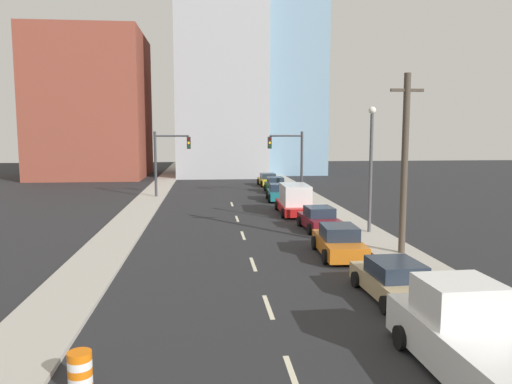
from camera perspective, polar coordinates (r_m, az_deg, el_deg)
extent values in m
cube|color=#ADA89E|center=(51.28, -11.36, 0.08)|extent=(2.55, 97.15, 0.15)
cube|color=#ADA89E|center=(51.85, 4.67, 0.27)|extent=(2.55, 97.15, 0.15)
cube|color=beige|center=(13.10, 4.28, -20.38)|extent=(0.16, 2.40, 0.01)
cube|color=beige|center=(17.67, 1.40, -12.97)|extent=(0.16, 2.40, 0.01)
cube|color=beige|center=(23.01, -0.33, -8.24)|extent=(0.16, 2.40, 0.01)
cube|color=beige|center=(29.23, -1.50, -4.98)|extent=(0.16, 2.40, 0.01)
cube|color=beige|center=(34.80, -2.18, -3.07)|extent=(0.16, 2.40, 0.01)
cube|color=beige|center=(41.81, -2.77, -1.40)|extent=(0.16, 2.40, 0.01)
cube|color=brown|center=(71.27, -18.19, 9.31)|extent=(14.00, 16.00, 18.94)
cube|color=#A8A8AD|center=(74.19, -4.13, 14.18)|extent=(12.00, 20.00, 30.97)
cube|color=#7A9EB7|center=(78.85, 1.91, 14.12)|extent=(13.00, 20.00, 31.98)
cylinder|color=#38383D|center=(46.38, -11.41, 3.05)|extent=(0.24, 0.24, 6.06)
cylinder|color=#38383D|center=(46.16, -9.60, 6.34)|extent=(3.04, 0.16, 0.16)
cube|color=black|center=(46.09, -7.69, 5.59)|extent=(0.34, 0.32, 1.10)
cylinder|color=#4C0C0C|center=(45.91, -7.71, 6.01)|extent=(0.22, 0.04, 0.22)
cylinder|color=yellow|center=(45.92, -7.70, 5.59)|extent=(0.22, 0.04, 0.22)
cylinder|color=#0C3F14|center=(45.93, -7.69, 5.16)|extent=(0.22, 0.04, 0.22)
cylinder|color=#38383D|center=(46.99, 5.25, 3.20)|extent=(0.24, 0.24, 6.06)
cylinder|color=#38383D|center=(46.63, 3.44, 6.43)|extent=(3.04, 0.16, 0.16)
cube|color=black|center=(46.43, 1.57, 5.66)|extent=(0.34, 0.32, 1.10)
cylinder|color=#4C0C0C|center=(46.25, 1.60, 6.08)|extent=(0.22, 0.04, 0.22)
cylinder|color=yellow|center=(46.26, 1.60, 5.65)|extent=(0.22, 0.04, 0.22)
cylinder|color=#0C3F14|center=(46.27, 1.60, 5.23)|extent=(0.22, 0.04, 0.22)
cylinder|color=#473D33|center=(24.93, 16.60, 2.85)|extent=(0.32, 0.32, 8.76)
cube|color=#473D33|center=(24.95, 16.89, 11.07)|extent=(1.60, 0.14, 0.14)
cylinder|color=white|center=(13.03, -19.43, -19.53)|extent=(0.56, 0.56, 0.19)
cylinder|color=orange|center=(12.95, -19.46, -18.78)|extent=(0.56, 0.56, 0.19)
cylinder|color=white|center=(12.87, -19.50, -18.01)|extent=(0.56, 0.56, 0.19)
cylinder|color=orange|center=(12.79, -19.53, -17.24)|extent=(0.56, 0.56, 0.19)
cylinder|color=#4C4C51|center=(29.84, 12.96, 1.90)|extent=(0.20, 0.20, 7.02)
sphere|color=white|center=(29.76, 13.15, 9.07)|extent=(0.44, 0.44, 0.44)
cube|color=silver|center=(13.74, 23.86, -16.39)|extent=(2.30, 6.05, 1.04)
cube|color=silver|center=(14.12, 22.15, -11.27)|extent=(1.93, 1.85, 1.00)
cylinder|color=black|center=(14.92, 16.19, -15.70)|extent=(0.24, 0.68, 0.67)
cylinder|color=black|center=(15.89, 23.77, -14.60)|extent=(0.24, 0.68, 0.67)
cube|color=tan|center=(19.04, 15.61, -10.22)|extent=(2.05, 4.77, 0.63)
cube|color=#1E2838|center=(18.87, 15.67, -8.46)|extent=(1.72, 2.18, 0.58)
cylinder|color=black|center=(20.05, 11.35, -9.77)|extent=(0.24, 0.62, 0.61)
cylinder|color=black|center=(20.75, 16.45, -9.35)|extent=(0.24, 0.62, 0.61)
cylinder|color=black|center=(17.46, 14.56, -12.39)|extent=(0.24, 0.62, 0.61)
cylinder|color=black|center=(18.26, 20.28, -11.73)|extent=(0.24, 0.62, 0.61)
cube|color=orange|center=(24.68, 9.45, -6.02)|extent=(2.02, 4.71, 0.69)
cube|color=#1E2838|center=(24.55, 9.48, -4.52)|extent=(1.69, 2.15, 0.64)
cylinder|color=black|center=(25.92, 6.69, -5.79)|extent=(0.25, 0.70, 0.69)
cylinder|color=black|center=(26.31, 10.77, -5.67)|extent=(0.25, 0.70, 0.69)
cylinder|color=black|center=(23.17, 7.92, -7.33)|extent=(0.25, 0.70, 0.69)
cylinder|color=black|center=(23.60, 12.47, -7.16)|extent=(0.25, 0.70, 0.69)
cube|color=maroon|center=(31.11, 7.23, -3.37)|extent=(2.03, 4.30, 0.65)
cube|color=#1E2838|center=(31.01, 7.25, -2.24)|extent=(1.69, 1.97, 0.60)
cylinder|color=black|center=(32.16, 4.98, -3.34)|extent=(0.25, 0.65, 0.64)
cylinder|color=black|center=(32.64, 8.21, -3.23)|extent=(0.25, 0.65, 0.64)
cylinder|color=black|center=(29.66, 6.15, -4.21)|extent=(0.25, 0.65, 0.64)
cylinder|color=black|center=(30.19, 9.63, -4.08)|extent=(0.25, 0.65, 0.64)
cube|color=red|center=(37.00, 4.40, -1.75)|extent=(2.27, 5.88, 0.58)
cube|color=silver|center=(36.57, 4.49, -0.26)|extent=(1.96, 3.66, 1.43)
cylinder|color=black|center=(38.64, 2.36, -1.57)|extent=(0.23, 0.68, 0.68)
cylinder|color=black|center=(38.96, 5.60, -1.53)|extent=(0.23, 0.68, 0.68)
cylinder|color=black|center=(35.09, 3.07, -2.43)|extent=(0.23, 0.68, 0.68)
cylinder|color=black|center=(35.45, 6.63, -2.38)|extent=(0.23, 0.68, 0.68)
cube|color=#196B75|center=(43.94, 2.59, -0.30)|extent=(1.94, 4.33, 0.67)
cube|color=#1E2838|center=(43.86, 2.59, 0.54)|extent=(1.62, 1.99, 0.63)
cylinder|color=black|center=(45.19, 1.29, -0.32)|extent=(0.25, 0.73, 0.72)
cylinder|color=black|center=(45.35, 3.56, -0.30)|extent=(0.25, 0.73, 0.72)
cylinder|color=black|center=(42.58, 1.55, -0.76)|extent=(0.25, 0.73, 0.72)
cylinder|color=black|center=(42.75, 3.96, -0.74)|extent=(0.25, 0.73, 0.72)
cube|color=#1E6033|center=(50.10, 2.23, 0.58)|extent=(1.75, 4.27, 0.71)
cube|color=#1E2838|center=(50.03, 2.23, 1.35)|extent=(1.52, 1.93, 0.64)
cylinder|color=black|center=(51.30, 1.03, 0.50)|extent=(0.23, 0.64, 0.64)
cylinder|color=black|center=(51.55, 2.98, 0.52)|extent=(0.23, 0.64, 0.64)
cylinder|color=black|center=(48.70, 1.43, 0.16)|extent=(0.23, 0.64, 0.64)
cylinder|color=black|center=(48.97, 3.47, 0.18)|extent=(0.23, 0.64, 0.64)
cube|color=gold|center=(56.08, 1.36, 1.23)|extent=(1.90, 4.34, 0.63)
cube|color=#1E2838|center=(56.02, 1.36, 1.85)|extent=(1.61, 1.98, 0.59)
cylinder|color=black|center=(57.26, 0.25, 1.18)|extent=(0.25, 0.69, 0.69)
cylinder|color=black|center=(57.54, 2.04, 1.21)|extent=(0.25, 0.69, 0.69)
cylinder|color=black|center=(54.65, 0.64, 0.91)|extent=(0.25, 0.69, 0.69)
cylinder|color=black|center=(54.95, 2.51, 0.94)|extent=(0.25, 0.69, 0.69)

